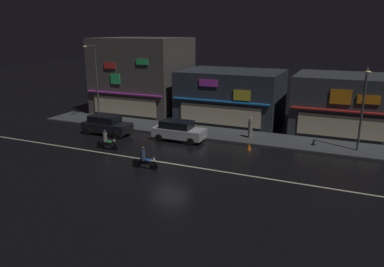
# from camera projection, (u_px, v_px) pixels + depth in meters

# --- Properties ---
(ground_plane) EXTENTS (140.00, 140.00, 0.00)m
(ground_plane) POSITION_uv_depth(u_px,v_px,m) (170.00, 163.00, 25.05)
(ground_plane) COLOR black
(lane_divider_stripe) EXTENTS (32.86, 0.16, 0.01)m
(lane_divider_stripe) POSITION_uv_depth(u_px,v_px,m) (170.00, 163.00, 25.05)
(lane_divider_stripe) COLOR beige
(lane_divider_stripe) RESTS_ON ground
(sidewalk_far) EXTENTS (34.59, 3.81, 0.14)m
(sidewalk_far) POSITION_uv_depth(u_px,v_px,m) (212.00, 133.00, 32.24)
(sidewalk_far) COLOR #424447
(sidewalk_far) RESTS_ON ground
(storefront_left_block) EXTENTS (8.33, 7.14, 5.10)m
(storefront_left_block) POSITION_uv_depth(u_px,v_px,m) (343.00, 104.00, 32.33)
(storefront_left_block) COLOR #383A3F
(storefront_left_block) RESTS_ON ground
(storefront_center_block) EXTENTS (9.29, 8.05, 8.07)m
(storefront_center_block) POSITION_uv_depth(u_px,v_px,m) (143.00, 75.00, 40.30)
(storefront_center_block) COLOR #56514C
(storefront_center_block) RESTS_ON ground
(storefront_right_block) EXTENTS (9.74, 7.33, 5.02)m
(storefront_right_block) POSITION_uv_depth(u_px,v_px,m) (231.00, 96.00, 36.41)
(storefront_right_block) COLOR #2D333D
(storefront_right_block) RESTS_ON ground
(streetlamp_west) EXTENTS (0.44, 1.64, 7.38)m
(streetlamp_west) POSITION_uv_depth(u_px,v_px,m) (95.00, 76.00, 36.09)
(streetlamp_west) COLOR #47494C
(streetlamp_west) RESTS_ON sidewalk_far
(streetlamp_mid) EXTENTS (0.44, 1.64, 6.16)m
(streetlamp_mid) POSITION_uv_depth(u_px,v_px,m) (363.00, 102.00, 26.17)
(streetlamp_mid) COLOR #47494C
(streetlamp_mid) RESTS_ON sidewalk_far
(pedestrian_on_sidewalk) EXTENTS (0.37, 0.37, 1.75)m
(pedestrian_on_sidewalk) POSITION_uv_depth(u_px,v_px,m) (250.00, 128.00, 30.37)
(pedestrian_on_sidewalk) COLOR gray
(pedestrian_on_sidewalk) RESTS_ON sidewalk_far
(parked_car_near_kerb) EXTENTS (4.30, 1.98, 1.67)m
(parked_car_near_kerb) POSITION_uv_depth(u_px,v_px,m) (106.00, 125.00, 31.88)
(parked_car_near_kerb) COLOR black
(parked_car_near_kerb) RESTS_ON ground
(parked_car_trailing) EXTENTS (4.30, 1.98, 1.67)m
(parked_car_trailing) POSITION_uv_depth(u_px,v_px,m) (178.00, 130.00, 30.06)
(parked_car_trailing) COLOR silver
(parked_car_trailing) RESTS_ON ground
(motorcycle_lead) EXTENTS (1.90, 0.60, 1.52)m
(motorcycle_lead) POSITION_uv_depth(u_px,v_px,m) (106.00, 141.00, 27.90)
(motorcycle_lead) COLOR black
(motorcycle_lead) RESTS_ON ground
(motorcycle_following) EXTENTS (1.90, 0.60, 1.52)m
(motorcycle_following) POSITION_uv_depth(u_px,v_px,m) (144.00, 160.00, 23.95)
(motorcycle_following) COLOR black
(motorcycle_following) RESTS_ON ground
(traffic_cone) EXTENTS (0.36, 0.36, 0.55)m
(traffic_cone) POSITION_uv_depth(u_px,v_px,m) (249.00, 146.00, 27.83)
(traffic_cone) COLOR orange
(traffic_cone) RESTS_ON ground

